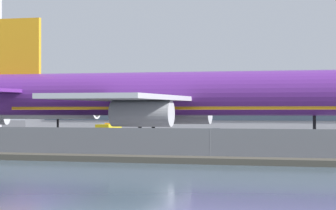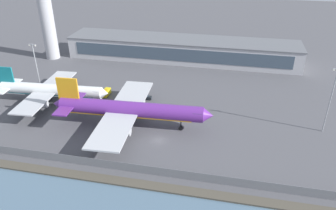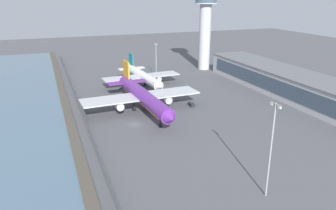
{
  "view_description": "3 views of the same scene",
  "coord_description": "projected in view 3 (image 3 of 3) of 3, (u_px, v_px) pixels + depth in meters",
  "views": [
    {
      "loc": [
        18.32,
        -82.3,
        4.21
      ],
      "look_at": [
        -12.41,
        9.58,
        4.97
      ],
      "focal_mm": 85.0,
      "sensor_mm": 36.0,
      "label": 1
    },
    {
      "loc": [
        20.16,
        -81.18,
        56.94
      ],
      "look_at": [
        -0.87,
        18.16,
        2.71
      ],
      "focal_mm": 35.0,
      "sensor_mm": 36.0,
      "label": 2
    },
    {
      "loc": [
        100.54,
        -26.35,
        42.45
      ],
      "look_at": [
        -4.6,
        13.77,
        3.88
      ],
      "focal_mm": 35.0,
      "sensor_mm": 36.0,
      "label": 3
    }
  ],
  "objects": [
    {
      "name": "ground_plane",
      "position": [
        135.0,
        124.0,
        111.51
      ],
      "size": [
        500.0,
        500.0,
        0.0
      ],
      "primitive_type": "plane",
      "color": "#4C4C51"
    },
    {
      "name": "shoreline_seawall",
      "position": [
        73.0,
        132.0,
        104.51
      ],
      "size": [
        320.0,
        3.0,
        0.5
      ],
      "color": "#474238",
      "rests_on": "ground"
    },
    {
      "name": "perimeter_fence",
      "position": [
        87.0,
        127.0,
        105.67
      ],
      "size": [
        280.0,
        0.1,
        2.72
      ],
      "color": "slate",
      "rests_on": "ground"
    },
    {
      "name": "cargo_jet_purple",
      "position": [
        143.0,
        96.0,
        121.71
      ],
      "size": [
        53.03,
        45.3,
        15.85
      ],
      "color": "#602889",
      "rests_on": "ground"
    },
    {
      "name": "passenger_jet_white_teal",
      "position": [
        142.0,
        76.0,
        155.08
      ],
      "size": [
        43.66,
        37.25,
        13.35
      ],
      "color": "white",
      "rests_on": "ground"
    },
    {
      "name": "baggage_tug",
      "position": [
        191.0,
        104.0,
        129.36
      ],
      "size": [
        3.21,
        1.61,
        1.8
      ],
      "color": "#1E2328",
      "rests_on": "ground"
    },
    {
      "name": "ops_van",
      "position": [
        175.0,
        92.0,
        143.81
      ],
      "size": [
        2.14,
        5.22,
        2.48
      ],
      "color": "yellow",
      "rests_on": "ground"
    },
    {
      "name": "control_tower",
      "position": [
        205.0,
        24.0,
        184.87
      ],
      "size": [
        13.03,
        13.03,
        45.37
      ],
      "color": "#ADADB2",
      "rests_on": "ground"
    },
    {
      "name": "terminal_building",
      "position": [
        296.0,
        86.0,
        138.7
      ],
      "size": [
        112.42,
        19.62,
        10.46
      ],
      "color": "#B2B2B7",
      "rests_on": "ground"
    },
    {
      "name": "apron_light_mast_apron_west",
      "position": [
        156.0,
        59.0,
        166.68
      ],
      "size": [
        3.2,
        0.4,
        18.62
      ],
      "color": "#93969B",
      "rests_on": "ground"
    },
    {
      "name": "apron_light_mast_apron_east",
      "position": [
        271.0,
        146.0,
        68.51
      ],
      "size": [
        3.2,
        0.4,
        21.61
      ],
      "color": "#93969B",
      "rests_on": "ground"
    }
  ]
}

